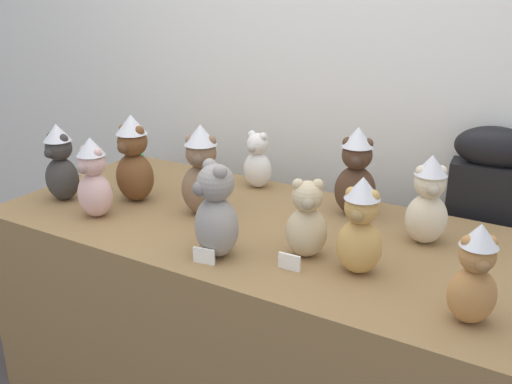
% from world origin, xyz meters
% --- Properties ---
extents(wall_back, '(7.00, 0.08, 2.60)m').
position_xyz_m(wall_back, '(0.00, 0.92, 1.30)').
color(wall_back, white).
rests_on(wall_back, ground_plane).
extents(display_table, '(1.86, 0.85, 0.76)m').
position_xyz_m(display_table, '(0.00, 0.25, 0.38)').
color(display_table, olive).
rests_on(display_table, ground_plane).
extents(instrument_case, '(0.29, 0.15, 1.08)m').
position_xyz_m(instrument_case, '(0.66, 0.80, 0.54)').
color(instrument_case, black).
rests_on(instrument_case, ground_plane).
extents(teddy_bear_charcoal, '(0.14, 0.12, 0.30)m').
position_xyz_m(teddy_bear_charcoal, '(-0.76, 0.08, 0.91)').
color(teddy_bear_charcoal, '#383533').
rests_on(teddy_bear_charcoal, display_table).
extents(teddy_bear_cocoa, '(0.18, 0.16, 0.32)m').
position_xyz_m(teddy_bear_cocoa, '(0.26, 0.51, 0.92)').
color(teddy_bear_cocoa, '#4C3323').
rests_on(teddy_bear_cocoa, display_table).
extents(teddy_bear_blush, '(0.13, 0.12, 0.29)m').
position_xyz_m(teddy_bear_blush, '(-0.53, 0.02, 0.91)').
color(teddy_bear_blush, beige).
rests_on(teddy_bear_blush, display_table).
extents(teddy_bear_honey, '(0.15, 0.13, 0.29)m').
position_xyz_m(teddy_bear_honey, '(0.43, 0.10, 0.91)').
color(teddy_bear_honey, tan).
rests_on(teddy_bear_honey, display_table).
extents(teddy_bear_cream, '(0.17, 0.17, 0.30)m').
position_xyz_m(teddy_bear_cream, '(0.54, 0.40, 0.91)').
color(teddy_bear_cream, beige).
rests_on(teddy_bear_cream, display_table).
extents(teddy_bear_mocha, '(0.19, 0.18, 0.33)m').
position_xyz_m(teddy_bear_mocha, '(-0.22, 0.24, 0.93)').
color(teddy_bear_mocha, '#7F6047').
rests_on(teddy_bear_mocha, display_table).
extents(teddy_bear_ash, '(0.20, 0.19, 0.30)m').
position_xyz_m(teddy_bear_ash, '(0.02, -0.02, 0.90)').
color(teddy_bear_ash, gray).
rests_on(teddy_bear_ash, display_table).
extents(teddy_bear_caramel, '(0.16, 0.15, 0.27)m').
position_xyz_m(teddy_bear_caramel, '(0.77, -0.00, 0.89)').
color(teddy_bear_caramel, '#B27A42').
rests_on(teddy_bear_caramel, display_table).
extents(teddy_bear_sand, '(0.17, 0.16, 0.25)m').
position_xyz_m(teddy_bear_sand, '(0.26, 0.12, 0.88)').
color(teddy_bear_sand, '#CCB78E').
rests_on(teddy_bear_sand, display_table).
extents(teddy_bear_chestnut, '(0.15, 0.14, 0.34)m').
position_xyz_m(teddy_bear_chestnut, '(-0.52, 0.22, 0.93)').
color(teddy_bear_chestnut, brown).
rests_on(teddy_bear_chestnut, display_table).
extents(teddy_bear_snow, '(0.13, 0.11, 0.23)m').
position_xyz_m(teddy_bear_snow, '(-0.19, 0.58, 0.87)').
color(teddy_bear_snow, white).
rests_on(teddy_bear_snow, display_table).
extents(party_cup_green, '(0.08, 0.08, 0.11)m').
position_xyz_m(party_cup_green, '(-0.68, 0.39, 0.82)').
color(party_cup_green, '#238C3D').
rests_on(party_cup_green, display_table).
extents(name_card_front_left, '(0.07, 0.02, 0.05)m').
position_xyz_m(name_card_front_left, '(0.02, -0.08, 0.79)').
color(name_card_front_left, white).
rests_on(name_card_front_left, display_table).
extents(name_card_front_middle, '(0.07, 0.01, 0.05)m').
position_xyz_m(name_card_front_middle, '(0.26, 0.01, 0.79)').
color(name_card_front_middle, white).
rests_on(name_card_front_middle, display_table).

